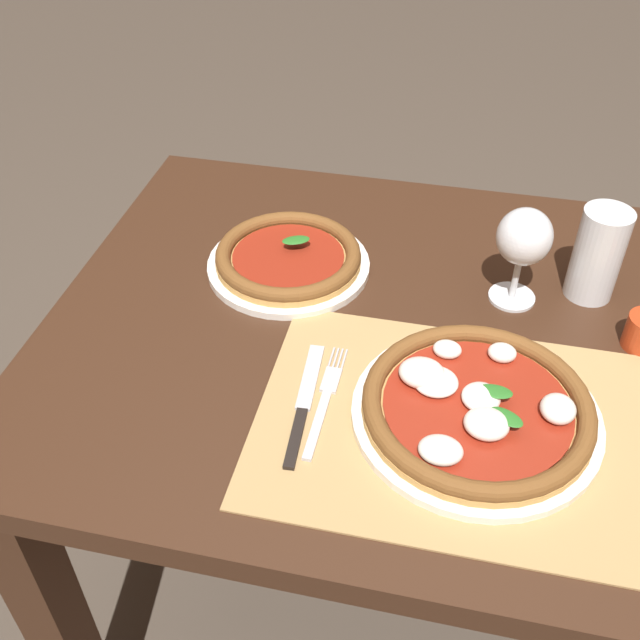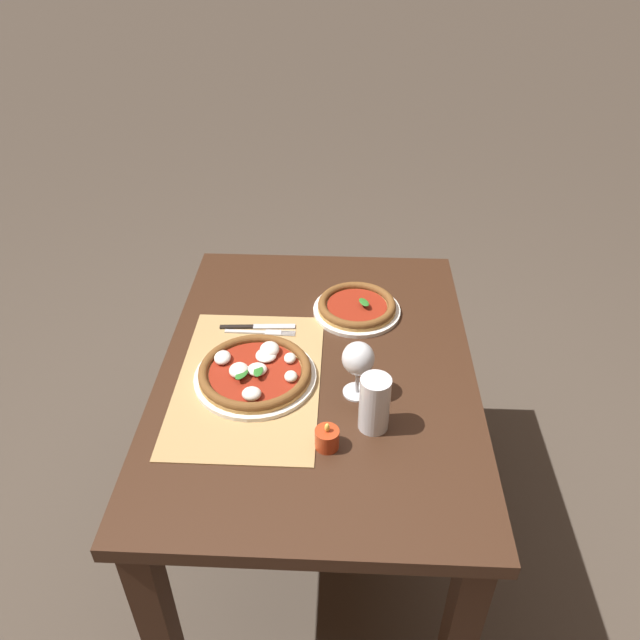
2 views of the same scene
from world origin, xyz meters
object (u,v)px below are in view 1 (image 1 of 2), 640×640
(knife, at_px, (304,402))
(wine_glass, at_px, (524,241))
(pint_glass, at_px, (597,256))
(pizza_far, at_px, (288,259))
(pizza_near, at_px, (476,407))
(fork, at_px, (325,399))

(knife, bearing_deg, wine_glass, 47.73)
(knife, bearing_deg, pint_glass, 41.01)
(pizza_far, relative_size, pint_glass, 1.78)
(pizza_near, distance_m, pint_glass, 0.34)
(fork, height_order, knife, knife)
(wine_glass, bearing_deg, pizza_near, -98.84)
(pizza_near, xyz_separation_m, wine_glass, (0.04, 0.26, 0.08))
(pint_glass, xyz_separation_m, fork, (-0.34, -0.31, -0.06))
(pizza_near, height_order, fork, pizza_near)
(pizza_near, relative_size, wine_glass, 2.02)
(fork, bearing_deg, pizza_far, 113.48)
(pizza_near, bearing_deg, pint_glass, 62.93)
(pizza_near, xyz_separation_m, pizza_far, (-0.31, 0.26, -0.00))
(pizza_far, bearing_deg, pint_glass, 4.66)
(pizza_far, height_order, pint_glass, pint_glass)
(fork, bearing_deg, pizza_near, 3.21)
(pint_glass, bearing_deg, pizza_near, -117.07)
(pizza_near, bearing_deg, fork, -176.79)
(pizza_far, height_order, wine_glass, wine_glass)
(pizza_far, relative_size, wine_glass, 1.66)
(pint_glass, relative_size, fork, 0.72)
(pizza_far, relative_size, fork, 1.29)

